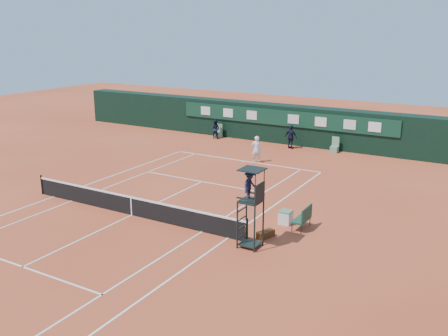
{
  "coord_description": "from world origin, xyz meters",
  "views": [
    {
      "loc": [
        15.53,
        -17.56,
        8.92
      ],
      "look_at": [
        1.75,
        6.0,
        1.2
      ],
      "focal_mm": 40.0,
      "sensor_mm": 36.0,
      "label": 1
    }
  ],
  "objects_px": {
    "tennis_net": "(131,205)",
    "cooler": "(286,217)",
    "player_bench": "(304,217)",
    "player": "(256,149)",
    "umpire_chair": "(251,191)"
  },
  "relations": [
    {
      "from": "player",
      "to": "cooler",
      "type": "bearing_deg",
      "value": 91.1
    },
    {
      "from": "tennis_net",
      "to": "cooler",
      "type": "distance_m",
      "value": 7.52
    },
    {
      "from": "tennis_net",
      "to": "player_bench",
      "type": "relative_size",
      "value": 10.75
    },
    {
      "from": "tennis_net",
      "to": "cooler",
      "type": "relative_size",
      "value": 20.0
    },
    {
      "from": "tennis_net",
      "to": "umpire_chair",
      "type": "xyz_separation_m",
      "value": [
        6.71,
        -0.32,
        1.95
      ]
    },
    {
      "from": "umpire_chair",
      "to": "player",
      "type": "bearing_deg",
      "value": 115.63
    },
    {
      "from": "player_bench",
      "to": "cooler",
      "type": "bearing_deg",
      "value": 168.1
    },
    {
      "from": "umpire_chair",
      "to": "player_bench",
      "type": "height_order",
      "value": "umpire_chair"
    },
    {
      "from": "tennis_net",
      "to": "cooler",
      "type": "bearing_deg",
      "value": 21.91
    },
    {
      "from": "player",
      "to": "player_bench",
      "type": "bearing_deg",
      "value": 94.46
    },
    {
      "from": "umpire_chair",
      "to": "cooler",
      "type": "relative_size",
      "value": 5.3
    },
    {
      "from": "umpire_chair",
      "to": "player",
      "type": "relative_size",
      "value": 1.85
    },
    {
      "from": "player_bench",
      "to": "cooler",
      "type": "relative_size",
      "value": 1.86
    },
    {
      "from": "cooler",
      "to": "player",
      "type": "distance_m",
      "value": 11.08
    },
    {
      "from": "umpire_chair",
      "to": "player_bench",
      "type": "relative_size",
      "value": 2.85
    }
  ]
}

